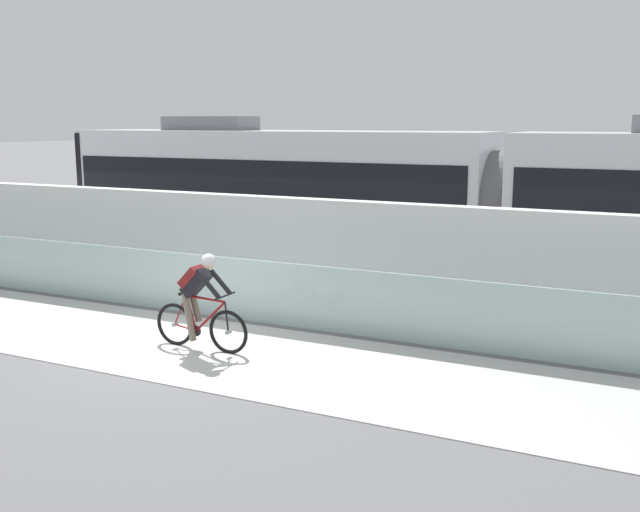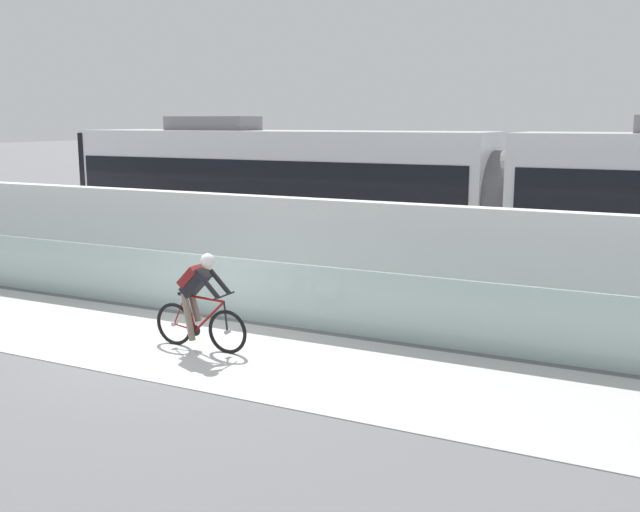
% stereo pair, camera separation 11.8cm
% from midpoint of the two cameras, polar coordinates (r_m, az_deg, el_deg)
% --- Properties ---
extents(ground_plane, '(200.00, 200.00, 0.00)m').
position_cam_midpoint_polar(ground_plane, '(12.57, -10.87, -6.80)').
color(ground_plane, slate).
extents(bike_path_deck, '(32.00, 3.20, 0.01)m').
position_cam_midpoint_polar(bike_path_deck, '(12.56, -10.87, -6.77)').
color(bike_path_deck, beige).
rests_on(bike_path_deck, ground).
extents(glass_parapet, '(32.00, 0.05, 1.17)m').
position_cam_midpoint_polar(glass_parapet, '(13.87, -6.34, -2.53)').
color(glass_parapet, '#ADC6C1').
rests_on(glass_parapet, ground).
extents(concrete_barrier_wall, '(32.00, 0.36, 2.15)m').
position_cam_midpoint_polar(concrete_barrier_wall, '(15.29, -2.73, 0.60)').
color(concrete_barrier_wall, white).
rests_on(concrete_barrier_wall, ground).
extents(tram_rail_near, '(32.00, 0.08, 0.01)m').
position_cam_midpoint_polar(tram_rail_near, '(17.66, 1.23, -1.59)').
color(tram_rail_near, '#595654').
rests_on(tram_rail_near, ground).
extents(tram_rail_far, '(32.00, 0.08, 0.01)m').
position_cam_midpoint_polar(tram_rail_far, '(18.94, 3.08, -0.77)').
color(tram_rail_far, '#595654').
rests_on(tram_rail_far, ground).
extents(tram, '(22.56, 2.54, 3.81)m').
position_cam_midpoint_polar(tram, '(16.82, 14.25, 4.01)').
color(tram, silver).
rests_on(tram, ground).
extents(cyclist_on_bike, '(1.77, 0.58, 1.61)m').
position_cam_midpoint_polar(cyclist_on_bike, '(12.06, -9.11, -3.53)').
color(cyclist_on_bike, black).
rests_on(cyclist_on_bike, ground).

